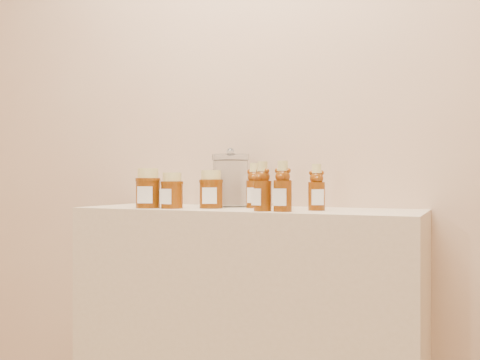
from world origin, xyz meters
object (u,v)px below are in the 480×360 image
at_px(display_table, 246,336).
at_px(glass_canister, 231,178).
at_px(bear_bottle_back_left, 254,183).
at_px(honey_jar_left, 172,190).
at_px(bear_bottle_front_left, 263,183).

distance_m(display_table, glass_canister, 0.57).
xyz_separation_m(display_table, bear_bottle_back_left, (0.01, 0.04, 0.54)).
bearing_deg(glass_canister, bear_bottle_back_left, -23.40).
bearing_deg(honey_jar_left, display_table, 26.42).
height_order(display_table, honey_jar_left, honey_jar_left).
bearing_deg(glass_canister, bear_bottle_front_left, -45.27).
xyz_separation_m(bear_bottle_front_left, glass_canister, (-0.21, 0.21, 0.02)).
bearing_deg(glass_canister, display_table, -41.24).
height_order(bear_bottle_front_left, honey_jar_left, bear_bottle_front_left).
bearing_deg(honey_jar_left, bear_bottle_front_left, -0.06).
relative_size(honey_jar_left, glass_canister, 0.59).
xyz_separation_m(display_table, honey_jar_left, (-0.24, -0.10, 0.51)).
xyz_separation_m(honey_jar_left, glass_canister, (0.14, 0.19, 0.04)).
relative_size(display_table, bear_bottle_front_left, 6.64).
height_order(display_table, glass_canister, glass_canister).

